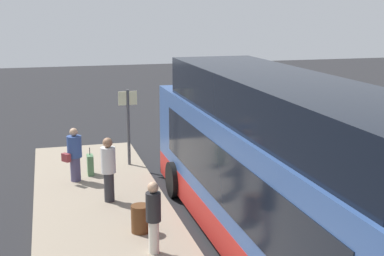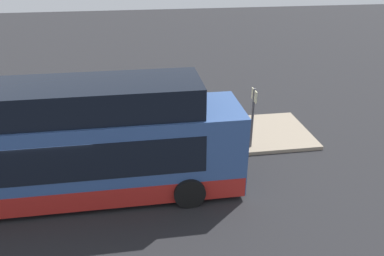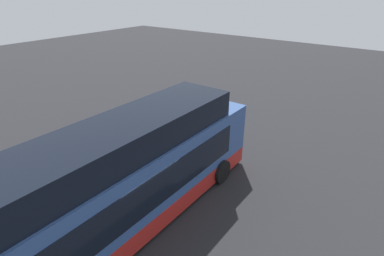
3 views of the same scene
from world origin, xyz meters
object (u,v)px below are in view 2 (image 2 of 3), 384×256
Objects in this scene: trash_bin at (113,142)px; bus_lead at (57,150)px; passenger_boarding at (211,111)px; passenger_waiting at (82,133)px; sign_post at (253,112)px; passenger_with_bags at (167,120)px; suitcase at (224,127)px.

bus_lead is at bearing -120.57° from trash_bin.
passenger_boarding is 5.54m from passenger_waiting.
bus_lead reaches higher than passenger_waiting.
passenger_boarding is (5.79, 3.87, -0.73)m from bus_lead.
sign_post is (7.07, 2.04, -0.04)m from bus_lead.
sign_post is (3.29, -1.05, 0.60)m from passenger_with_bags.
sign_post is at bearing 117.41° from passenger_waiting.
suitcase is (6.28, 3.38, -1.27)m from bus_lead.
sign_post is (0.78, -1.34, 1.24)m from suitcase.
trash_bin is at bearing 111.16° from passenger_with_bags.
passenger_boarding reaches higher than suitcase.
passenger_with_bags is at bearing 39.28° from bus_lead.
bus_lead reaches higher than passenger_boarding.
passenger_boarding is at bearing -59.22° from passenger_with_bags.
passenger_waiting is at bearing 108.62° from passenger_with_bags.
trash_bin is (1.55, 2.63, -1.26)m from bus_lead.
suitcase is (2.51, 0.29, -0.64)m from passenger_with_bags.
passenger_boarding is 1.03× the size of passenger_waiting.
passenger_boarding reaches higher than trash_bin.
passenger_with_bags is 2.02× the size of suitcase.
passenger_boarding is 2.34m from sign_post.
passenger_with_bags is at bearing -173.37° from suitcase.
passenger_with_bags is 2.60m from suitcase.
sign_post reaches higher than passenger_boarding.
passenger_boarding is at bearing 135.37° from suitcase.
bus_lead reaches higher than sign_post.
sign_post reaches higher than suitcase.
passenger_with_bags is 3.51m from sign_post.
trash_bin is (-4.23, -1.24, -0.54)m from passenger_boarding.
passenger_boarding reaches higher than passenger_waiting.
passenger_boarding is 2.51× the size of trash_bin.
passenger_waiting reaches higher than trash_bin.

